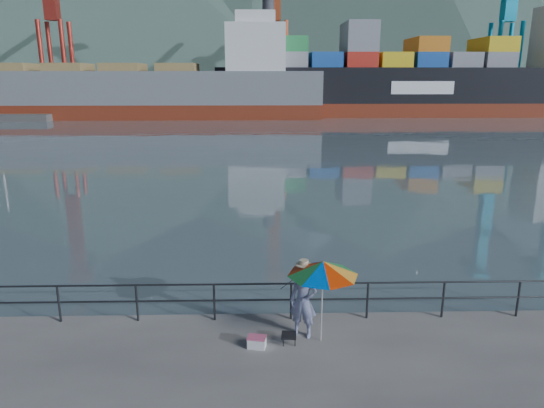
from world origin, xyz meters
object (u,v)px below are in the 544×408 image
Objects in this scene: bulk_carrier at (155,91)px; container_ship at (422,79)px; beach_umbrella at (323,268)px; cooler_bag at (257,343)px; fisherman at (303,301)px.

container_ship is (44.09, 4.27, 1.73)m from bulk_carrier.
beach_umbrella is 0.03× the size of container_ship.
bulk_carrier is (-18.07, 68.94, 2.19)m from beach_umbrella.
container_ship is at bearing 80.18° from cooler_bag.
fisherman is 1.48m from cooler_bag.
bulk_carrier is 0.86× the size of container_ship.
cooler_bag is 78.67m from container_ship.
container_ship reaches higher than fisherman.
cooler_bag is at bearing -76.57° from bulk_carrier.
fisherman is 1.08m from beach_umbrella.
cooler_bag is 0.01× the size of container_ship.
beach_umbrella is 77.80m from container_ship.
bulk_carrier is at bearing -174.47° from container_ship.
fisherman is at bearing -109.92° from container_ship.
container_ship is at bearing 70.43° from beach_umbrella.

